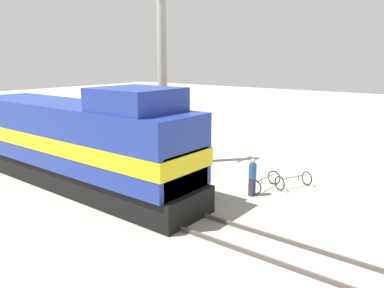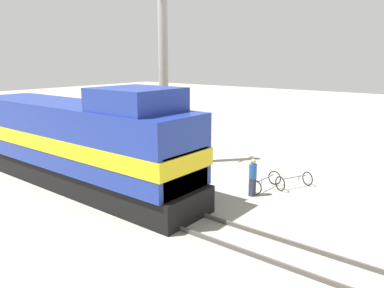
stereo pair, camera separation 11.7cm
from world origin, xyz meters
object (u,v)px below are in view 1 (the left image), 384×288
(bicycle_spare, at_px, (294,181))
(person_bystander, at_px, (252,176))
(vendor_umbrella, at_px, (170,141))
(bicycle, at_px, (265,182))
(locomotive, at_px, (80,143))
(billboard_sign, at_px, (133,120))
(utility_pole, at_px, (162,70))

(bicycle_spare, bearing_deg, person_bystander, 89.13)
(vendor_umbrella, relative_size, bicycle, 1.25)
(locomotive, relative_size, vendor_umbrella, 6.10)
(person_bystander, height_order, bicycle, person_bystander)
(billboard_sign, bearing_deg, person_bystander, -93.96)
(utility_pole, xyz_separation_m, vendor_umbrella, (-0.99, -1.39, -3.67))
(utility_pole, bearing_deg, bicycle_spare, -84.68)
(utility_pole, distance_m, vendor_umbrella, 4.05)
(utility_pole, xyz_separation_m, billboard_sign, (-0.85, 1.56, -2.84))
(bicycle, bearing_deg, billboard_sign, -173.66)
(vendor_umbrella, xyz_separation_m, person_bystander, (-0.41, -5.14, -0.78))
(person_bystander, xyz_separation_m, bicycle_spare, (2.11, -1.04, -0.57))
(utility_pole, bearing_deg, billboard_sign, 118.49)
(vendor_umbrella, height_order, billboard_sign, billboard_sign)
(billboard_sign, xyz_separation_m, bicycle_spare, (1.55, -9.13, -2.18))
(utility_pole, distance_m, billboard_sign, 3.34)
(locomotive, bearing_deg, person_bystander, -60.57)
(bicycle, distance_m, bicycle_spare, 1.41)
(billboard_sign, bearing_deg, bicycle, -86.24)
(locomotive, distance_m, person_bystander, 8.05)
(person_bystander, bearing_deg, bicycle, -3.13)
(vendor_umbrella, height_order, person_bystander, vendor_umbrella)
(bicycle_spare, bearing_deg, billboard_sign, 34.99)
(utility_pole, xyz_separation_m, person_bystander, (-1.41, -6.53, -4.45))
(vendor_umbrella, bearing_deg, billboard_sign, 87.11)
(locomotive, height_order, person_bystander, locomotive)
(vendor_umbrella, xyz_separation_m, billboard_sign, (0.15, 2.95, 0.84))
(utility_pole, height_order, person_bystander, utility_pole)
(person_bystander, distance_m, bicycle, 1.23)
(locomotive, distance_m, billboard_sign, 4.64)
(locomotive, height_order, billboard_sign, locomotive)
(locomotive, xyz_separation_m, vendor_umbrella, (4.32, -1.79, -0.42))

